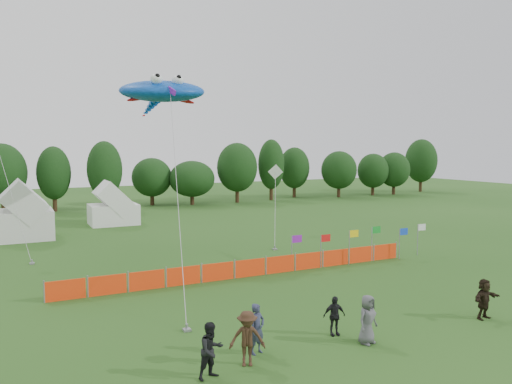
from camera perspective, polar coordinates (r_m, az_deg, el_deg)
name	(u,v)px	position (r m, az deg, el deg)	size (l,w,h in m)	color
ground	(322,332)	(21.12, 7.55, -15.56)	(160.00, 160.00, 0.00)	#234C16
treeline	(125,174)	(62.65, -14.72, 2.02)	(104.57, 8.78, 8.36)	#382314
tent_left	(24,215)	(44.65, -24.97, -2.40)	(4.36, 4.36, 3.85)	silver
tent_right	(113,208)	(49.95, -15.99, -1.74)	(4.52, 3.62, 3.19)	white
barrier_fence	(250,268)	(29.07, -0.71, -8.67)	(21.90, 0.06, 1.00)	#FB390D
flag_row	(362,240)	(32.99, 12.07, -5.43)	(10.73, 0.57, 2.26)	gray
spectator_a	(257,329)	(18.65, 0.12, -15.36)	(0.67, 0.44, 1.84)	#2D314C
spectator_b	(211,350)	(16.92, -5.13, -17.58)	(0.90, 0.70, 1.85)	black
spectator_c	(247,338)	(17.71, -1.01, -16.38)	(1.24, 0.71, 1.91)	#3A2417
spectator_d	(334,316)	(20.60, 8.93, -13.79)	(0.93, 0.39, 1.58)	black
spectator_e	(367,319)	(19.97, 12.62, -14.01)	(0.92, 0.60, 1.88)	#525258
spectator_f	(484,299)	(24.25, 24.63, -11.04)	(1.64, 0.52, 1.77)	black
stingray_kite	(161,92)	(36.81, -10.81, 11.14)	(7.33, 24.02, 12.44)	blue
small_kite_white	(275,188)	(41.96, 2.22, 0.44)	(4.73, 7.40, 5.94)	white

